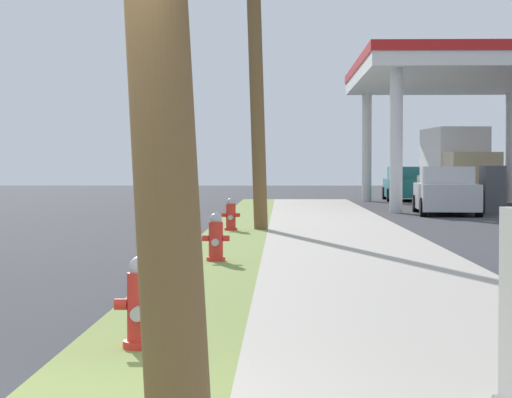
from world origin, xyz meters
TOP-DOWN VIEW (x-y plane):
  - fire_hydrant_nearest at (0.60, 2.45)m, footprint 0.42×0.38m
  - fire_hydrant_second at (0.71, 9.97)m, footprint 0.42×0.38m
  - fire_hydrant_third at (0.56, 17.53)m, footprint 0.42×0.37m
  - utility_pole_midground at (1.08, 17.62)m, footprint 0.84×1.60m
  - car_teal_by_near_pump at (7.48, 42.06)m, footprint 2.09×4.57m
  - car_silver_by_far_pump at (7.11, 28.06)m, footprint 2.18×4.60m
  - truck_black_at_forecourt at (9.77, 39.12)m, footprint 2.54×5.55m
  - truck_tan_on_apron at (8.65, 34.87)m, footprint 2.52×6.52m

SIDE VIEW (x-z plane):
  - fire_hydrant_nearest at x=0.60m, z-range 0.07..0.82m
  - fire_hydrant_second at x=0.71m, z-range 0.07..0.82m
  - fire_hydrant_third at x=0.56m, z-range 0.07..0.82m
  - car_teal_by_near_pump at x=7.48m, z-range -0.07..1.51m
  - car_silver_by_far_pump at x=7.11m, z-range -0.07..1.51m
  - truck_black_at_forecourt at x=9.77m, z-range -0.07..1.90m
  - truck_tan_on_apron at x=8.65m, z-range -0.07..3.04m
  - utility_pole_midground at x=1.08m, z-range 0.20..10.34m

